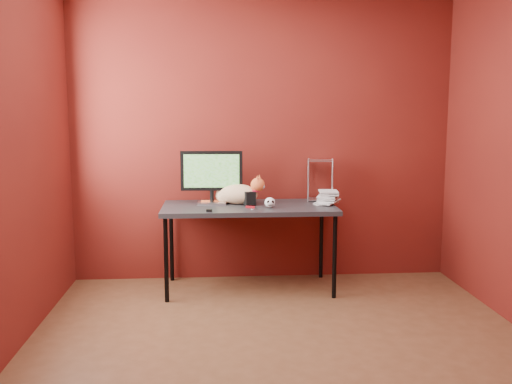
{
  "coord_description": "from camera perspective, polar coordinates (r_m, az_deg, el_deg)",
  "views": [
    {
      "loc": [
        -0.44,
        -3.51,
        1.58
      ],
      "look_at": [
        -0.1,
        1.15,
        0.9
      ],
      "focal_mm": 40.0,
      "sensor_mm": 36.0,
      "label": 1
    }
  ],
  "objects": [
    {
      "name": "monitor",
      "position": [
        5.02,
        -4.45,
        1.75
      ],
      "size": [
        0.54,
        0.19,
        0.47
      ],
      "rotation": [
        0.0,
        0.0,
        -0.04
      ],
      "color": "#B7B6BB",
      "rests_on": "desk"
    },
    {
      "name": "wire_rack",
      "position": [
        5.25,
        6.45,
        1.2
      ],
      "size": [
        0.25,
        0.22,
        0.38
      ],
      "rotation": [
        0.0,
        0.0,
        -0.18
      ],
      "color": "#B7B6BB",
      "rests_on": "desk"
    },
    {
      "name": "black_gadget",
      "position": [
        4.66,
        -4.7,
        -1.87
      ],
      "size": [
        0.05,
        0.04,
        0.02
      ],
      "primitive_type": "cube",
      "rotation": [
        0.0,
        0.0,
        -0.23
      ],
      "color": "black",
      "rests_on": "desk"
    },
    {
      "name": "desk",
      "position": [
        4.97,
        -0.71,
        -1.93
      ],
      "size": [
        1.5,
        0.7,
        0.75
      ],
      "color": "black",
      "rests_on": "ground"
    },
    {
      "name": "cat",
      "position": [
        5.03,
        -1.86,
        -0.17
      ],
      "size": [
        0.56,
        0.32,
        0.27
      ],
      "rotation": [
        0.0,
        0.0,
        -0.37
      ],
      "color": "orange",
      "rests_on": "desk"
    },
    {
      "name": "skull_mug",
      "position": [
        4.84,
        1.4,
        -1.06
      ],
      "size": [
        0.09,
        0.09,
        0.09
      ],
      "rotation": [
        0.0,
        0.0,
        0.03
      ],
      "color": "white",
      "rests_on": "desk"
    },
    {
      "name": "pocket_knife",
      "position": [
        4.84,
        -0.57,
        -1.51
      ],
      "size": [
        0.08,
        0.04,
        0.02
      ],
      "primitive_type": "cube",
      "rotation": [
        0.0,
        0.0,
        -0.32
      ],
      "color": "#B50D18",
      "rests_on": "desk"
    },
    {
      "name": "room",
      "position": [
        3.54,
        3.06,
        6.09
      ],
      "size": [
        3.52,
        3.52,
        2.61
      ],
      "color": "#54321C",
      "rests_on": "ground"
    },
    {
      "name": "washer",
      "position": [
        4.77,
        -0.24,
        -1.72
      ],
      "size": [
        0.05,
        0.05,
        0.0
      ],
      "primitive_type": "cylinder",
      "color": "#B7B6BB",
      "rests_on": "desk"
    },
    {
      "name": "speaker",
      "position": [
        4.94,
        -0.64,
        -0.72
      ],
      "size": [
        0.11,
        0.11,
        0.12
      ],
      "rotation": [
        0.0,
        0.0,
        0.28
      ],
      "color": "black",
      "rests_on": "desk"
    },
    {
      "name": "book_stack",
      "position": [
        5.05,
        6.42,
        6.16
      ],
      "size": [
        0.26,
        0.27,
        1.3
      ],
      "rotation": [
        0.0,
        0.0,
        -0.4
      ],
      "color": "beige",
      "rests_on": "desk"
    }
  ]
}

